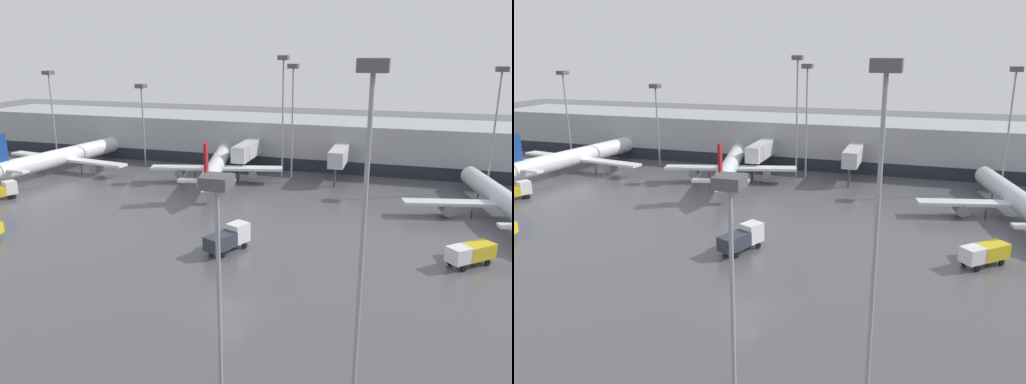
{
  "view_description": "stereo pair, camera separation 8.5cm",
  "coord_description": "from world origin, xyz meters",
  "views": [
    {
      "loc": [
        14.07,
        -38.18,
        22.73
      ],
      "look_at": [
        -6.04,
        27.48,
        3.0
      ],
      "focal_mm": 35.0,
      "sensor_mm": 36.0,
      "label": 1
    },
    {
      "loc": [
        14.15,
        -38.16,
        22.73
      ],
      "look_at": [
        -6.04,
        27.48,
        3.0
      ],
      "focal_mm": 35.0,
      "sensor_mm": 36.0,
      "label": 2
    }
  ],
  "objects": [
    {
      "name": "apron_light_mast_4",
      "position": [
        -5.68,
        48.38,
        15.8
      ],
      "size": [
        1.8,
        1.8,
        20.29
      ],
      "color": "gray",
      "rests_on": "ground_plane"
    },
    {
      "name": "apron_light_mast_1",
      "position": [
        -57.15,
        49.32,
        14.55
      ],
      "size": [
        1.8,
        1.8,
        18.46
      ],
      "color": "gray",
      "rests_on": "ground_plane"
    },
    {
      "name": "apron_light_mast_6",
      "position": [
        -7.55,
        48.8,
        16.73
      ],
      "size": [
        1.8,
        1.8,
        21.69
      ],
      "color": "gray",
      "rests_on": "ground_plane"
    },
    {
      "name": "parked_jet_1",
      "position": [
        27.63,
        35.0,
        2.56
      ],
      "size": [
        27.21,
        34.38,
        9.81
      ],
      "rotation": [
        0.0,
        0.0,
        1.79
      ],
      "color": "silver",
      "rests_on": "ground_plane"
    },
    {
      "name": "service_truck_0",
      "position": [
        -4.87,
        12.69,
        1.64
      ],
      "size": [
        4.25,
        6.21,
        2.97
      ],
      "rotation": [
        0.0,
        0.0,
        1.15
      ],
      "color": "#2D333D",
      "rests_on": "ground_plane"
    },
    {
      "name": "parked_jet_2",
      "position": [
        -48.57,
        41.3,
        2.88
      ],
      "size": [
        27.9,
        39.71,
        9.18
      ],
      "rotation": [
        0.0,
        0.0,
        1.42
      ],
      "color": "white",
      "rests_on": "ground_plane"
    },
    {
      "name": "ground_plane",
      "position": [
        0.0,
        0.0,
        0.0
      ],
      "size": [
        320.0,
        320.0,
        0.0
      ],
      "primitive_type": "plane",
      "color": "#4C4C51"
    },
    {
      "name": "service_truck_2",
      "position": [
        -45.87,
        21.78,
        1.51
      ],
      "size": [
        3.77,
        4.9,
        2.73
      ],
      "rotation": [
        0.0,
        0.0,
        1.1
      ],
      "color": "gold",
      "rests_on": "ground_plane"
    },
    {
      "name": "apron_light_mast_3",
      "position": [
        27.33,
        48.81,
        15.69
      ],
      "size": [
        1.8,
        1.8,
        20.14
      ],
      "color": "gray",
      "rests_on": "ground_plane"
    },
    {
      "name": "service_truck_3",
      "position": [
        21.66,
        16.58,
        1.5
      ],
      "size": [
        5.55,
        5.33,
        2.41
      ],
      "rotation": [
        0.0,
        0.0,
        3.88
      ],
      "color": "gold",
      "rests_on": "ground_plane"
    },
    {
      "name": "apron_light_mast_5",
      "position": [
        3.01,
        -10.42,
        12.29
      ],
      "size": [
        1.8,
        1.8,
        15.23
      ],
      "color": "gray",
      "rests_on": "ground_plane"
    },
    {
      "name": "apron_light_mast_2",
      "position": [
        11.91,
        -8.16,
        17.09
      ],
      "size": [
        1.8,
        1.8,
        22.24
      ],
      "color": "gray",
      "rests_on": "ground_plane"
    },
    {
      "name": "parked_jet_0",
      "position": [
        -17.55,
        41.35,
        3.1
      ],
      "size": [
        23.03,
        34.54,
        9.29
      ],
      "rotation": [
        0.0,
        0.0,
        1.82
      ],
      "color": "silver",
      "rests_on": "ground_plane"
    },
    {
      "name": "apron_light_mast_0",
      "position": [
        -36.32,
        49.82,
        12.97
      ],
      "size": [
        1.8,
        1.8,
        16.19
      ],
      "color": "gray",
      "rests_on": "ground_plane"
    },
    {
      "name": "terminal_building",
      "position": [
        -0.04,
        61.9,
        4.5
      ],
      "size": [
        160.0,
        26.9,
        9.0
      ],
      "color": "#9EA0A5",
      "rests_on": "ground_plane"
    }
  ]
}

